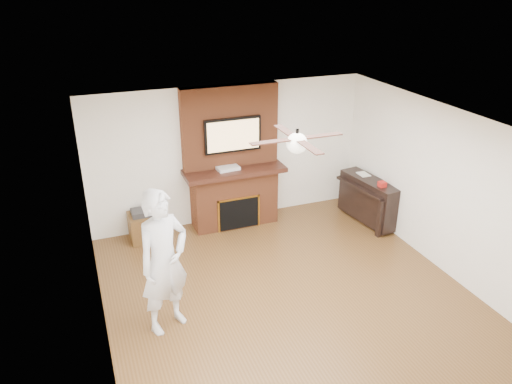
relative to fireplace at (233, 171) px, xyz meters
name	(u,v)px	position (x,y,z in m)	size (l,w,h in m)	color
room_shell	(294,221)	(0.00, -2.55, 0.25)	(5.36, 5.86, 2.86)	#533518
fireplace	(233,171)	(0.00, 0.00, 0.00)	(1.78, 0.64, 2.50)	brown
tv	(233,135)	(0.00, -0.05, 0.68)	(1.00, 0.08, 0.60)	black
ceiling_fan	(297,142)	(0.00, -2.55, 1.34)	(1.21, 1.21, 0.31)	black
person	(164,262)	(-1.72, -2.47, -0.03)	(0.71, 0.47, 1.93)	silver
side_table	(144,226)	(-1.64, -0.07, -0.74)	(0.50, 0.50, 0.56)	#553618
piano	(369,199)	(2.30, -0.86, -0.55)	(0.64, 1.31, 0.92)	black
cable_box	(228,168)	(-0.12, -0.10, 0.11)	(0.38, 0.22, 0.05)	silver
candle_orange	(225,225)	(-0.24, -0.19, -0.93)	(0.07, 0.07, 0.12)	orange
candle_green	(240,224)	(0.05, -0.23, -0.95)	(0.07, 0.07, 0.08)	#38752F
candle_cream	(242,223)	(0.09, -0.20, -0.94)	(0.08, 0.08, 0.11)	beige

